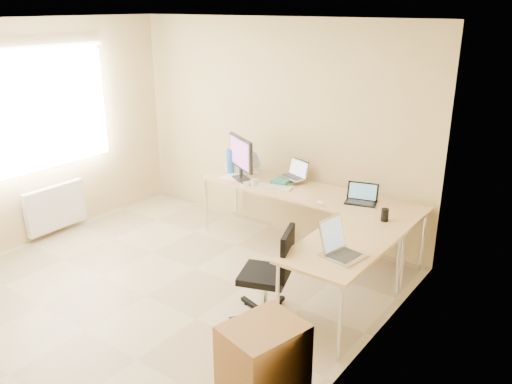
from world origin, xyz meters
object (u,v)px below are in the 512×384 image
Objects in this scene: desk_main at (306,221)px; mug at (254,183)px; monitor at (241,158)px; water_bottle at (230,161)px; keyboard at (272,187)px; cabinet at (263,372)px; desk_return at (342,280)px; office_chair at (264,269)px; laptop_return at (344,243)px; desk_fan at (257,163)px; laptop_black at (361,194)px; laptop_center at (294,169)px.

desk_main is 0.74m from mug.
monitor reaches higher than water_bottle.
mug reaches higher than keyboard.
desk_return is at bearing 110.00° from cabinet.
monitor reaches higher than cabinet.
laptop_return is at bearing -1.35° from office_chair.
laptop_return is 0.78m from office_chair.
desk_fan is at bearing 146.77° from desk_return.
water_bottle is (-2.10, 1.00, 0.52)m from desk_return.
desk_fan reaches higher than laptop_black.
office_chair is (0.43, -1.45, 0.14)m from desk_main.
desk_return is 0.55m from laptop_return.
laptop_center is 3.49× the size of mug.
laptop_black is 1.26m from mug.
laptop_return reaches higher than desk_return.
laptop_return is (1.94, -1.43, -0.01)m from desk_fan.
mug is 0.61m from water_bottle.
laptop_center is at bearing 147.98° from desk_main.
desk_fan is 2.41m from laptop_return.
desk_return reaches higher than cabinet.
mug is at bearing 141.63° from cabinet.
office_chair is at bearing -73.53° from desk_main.
monitor is 0.32m from desk_fan.
laptop_center is 1.05× the size of water_bottle.
laptop_black reaches higher than mug.
desk_fan reaches higher than laptop_return.
laptop_center reaches higher than keyboard.
desk_fan is (-0.28, 0.43, 0.09)m from mug.
laptop_center reaches higher than laptop_return.
mug is at bearing 109.56° from office_chair.
laptop_black is at bearing 28.06° from laptop_return.
monitor is 0.65m from laptop_center.
laptop_center is at bearing 13.53° from water_bottle.
desk_return is 2.13× the size of monitor.
keyboard is at bearing 102.20° from office_chair.
laptop_center is 0.51m from mug.
office_chair is (0.82, -1.30, -0.24)m from keyboard.
desk_return is 3.94× the size of laptop_black.
desk_return is at bearing -25.48° from water_bottle.
monitor is 1.29× the size of keyboard.
mug is at bearing -22.93° from water_bottle.
laptop_black is 1.53m from desk_fan.
desk_main is at bearing 6.96° from keyboard.
laptop_return reaches higher than mug.
monitor is at bearing 69.13° from laptop_return.
laptop_return is at bearing -26.72° from laptop_center.
mug is (0.30, -0.14, -0.22)m from monitor.
water_bottle reaches higher than desk_return.
laptop_return reaches higher than laptop_black.
laptop_black reaches higher than desk_main.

